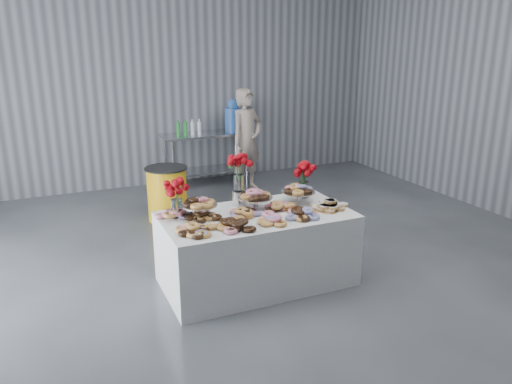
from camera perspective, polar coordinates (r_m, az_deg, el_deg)
ground at (r=5.00m, az=2.50°, el=-12.02°), size 9.00×9.00×0.00m
room_walls at (r=4.32m, az=-0.92°, el=19.87°), size 8.04×9.04×4.02m
display_table at (r=5.14m, az=0.09°, el=-6.49°), size 1.91×1.01×0.75m
prep_table at (r=8.61m, az=-5.72°, el=4.89°), size 1.50×0.60×0.90m
donut_mounds at (r=4.94m, az=0.33°, el=-2.23°), size 1.81×0.81×0.09m
cake_stand_left at (r=4.90m, az=-6.51°, el=-1.32°), size 0.36×0.36×0.17m
cake_stand_mid at (r=5.10m, az=-0.08°, el=-0.47°), size 0.36×0.36×0.17m
cake_stand_right at (r=5.31m, az=4.86°, el=0.19°), size 0.36×0.36×0.17m
danish_pile at (r=5.19m, az=8.36°, el=-1.33°), size 0.48×0.48×0.11m
bouquet_left at (r=4.90m, az=-9.16°, el=0.46°), size 0.26×0.26×0.42m
bouquet_right at (r=5.47m, az=5.54°, el=2.36°), size 0.26×0.26×0.42m
bouquet_center at (r=5.18m, az=-1.99°, el=2.53°), size 0.26×0.26×0.57m
water_jug at (r=8.69m, az=-2.66°, el=8.61°), size 0.28×0.28×0.55m
drink_bottles at (r=8.35m, az=-7.68°, el=7.33°), size 0.54×0.08×0.27m
person at (r=8.17m, az=-1.06°, el=5.91°), size 0.72×0.59×1.69m
trash_barrel at (r=7.02m, az=-10.11°, el=-0.17°), size 0.59×0.59×0.75m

